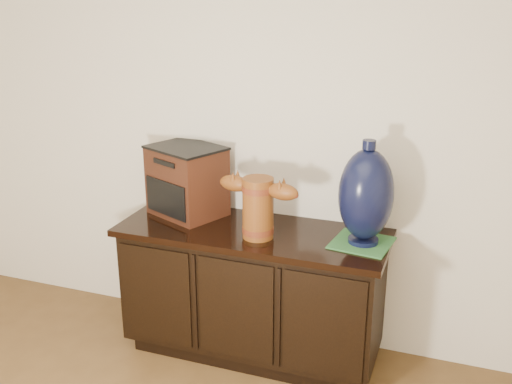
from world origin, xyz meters
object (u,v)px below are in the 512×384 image
at_px(terracotta_vessel, 258,204).
at_px(spray_can, 223,199).
at_px(lamp_base, 366,195).
at_px(tv_radio, 187,181).
at_px(sideboard, 253,291).

bearing_deg(terracotta_vessel, spray_can, 148.20).
relative_size(terracotta_vessel, lamp_base, 0.86).
bearing_deg(tv_radio, sideboard, 10.28).
relative_size(sideboard, spray_can, 8.71).
distance_m(sideboard, spray_can, 0.55).
xyz_separation_m(terracotta_vessel, tv_radio, (-0.49, 0.19, 0.02)).
relative_size(tv_radio, lamp_base, 0.92).
xyz_separation_m(sideboard, terracotta_vessel, (0.06, -0.08, 0.55)).
relative_size(lamp_base, spray_can, 3.18).
distance_m(terracotta_vessel, lamp_base, 0.55).
height_order(sideboard, lamp_base, lamp_base).
bearing_deg(sideboard, lamp_base, 1.64).
bearing_deg(tv_radio, spray_can, 50.27).
height_order(tv_radio, lamp_base, lamp_base).
height_order(sideboard, tv_radio, tv_radio).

